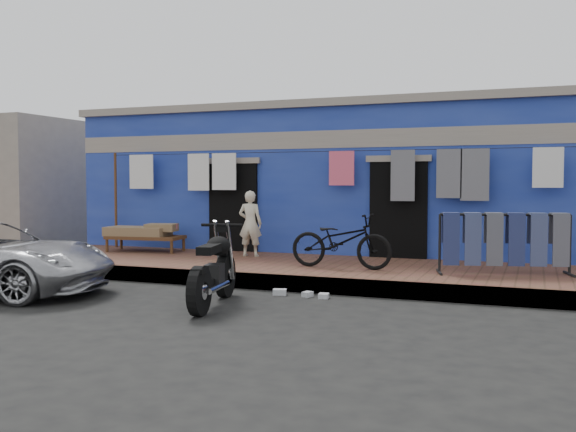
# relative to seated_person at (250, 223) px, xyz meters

# --- Properties ---
(ground) EXTENTS (80.00, 80.00, 0.00)m
(ground) POSITION_rel_seated_person_xyz_m (1.45, -3.69, -0.89)
(ground) COLOR black
(ground) RESTS_ON ground
(sidewalk) EXTENTS (28.00, 3.00, 0.25)m
(sidewalk) POSITION_rel_seated_person_xyz_m (1.45, -0.69, -0.77)
(sidewalk) COLOR brown
(sidewalk) RESTS_ON ground
(curb) EXTENTS (28.00, 0.10, 0.25)m
(curb) POSITION_rel_seated_person_xyz_m (1.45, -2.14, -0.77)
(curb) COLOR gray
(curb) RESTS_ON ground
(building) EXTENTS (12.20, 5.20, 3.36)m
(building) POSITION_rel_seated_person_xyz_m (1.45, 3.30, 0.79)
(building) COLOR navy
(building) RESTS_ON ground
(neighbor_left) EXTENTS (6.00, 5.00, 3.40)m
(neighbor_left) POSITION_rel_seated_person_xyz_m (-9.55, 3.31, 0.81)
(neighbor_left) COLOR #9E9384
(neighbor_left) RESTS_ON ground
(clothesline) EXTENTS (10.06, 0.06, 2.10)m
(clothesline) POSITION_rel_seated_person_xyz_m (1.50, 0.56, 0.90)
(clothesline) COLOR brown
(clothesline) RESTS_ON sidewalk
(seated_person) EXTENTS (0.49, 0.35, 1.29)m
(seated_person) POSITION_rel_seated_person_xyz_m (0.00, 0.00, 0.00)
(seated_person) COLOR beige
(seated_person) RESTS_ON sidewalk
(bicycle) EXTENTS (1.77, 0.68, 1.13)m
(bicycle) POSITION_rel_seated_person_xyz_m (2.15, -1.02, -0.08)
(bicycle) COLOR black
(bicycle) RESTS_ON sidewalk
(motorcycle) EXTENTS (1.33, 1.96, 1.10)m
(motorcycle) POSITION_rel_seated_person_xyz_m (1.09, -3.61, -0.34)
(motorcycle) COLOR black
(motorcycle) RESTS_ON ground
(charpoy) EXTENTS (1.83, 1.15, 0.56)m
(charpoy) POSITION_rel_seated_person_xyz_m (-2.42, 0.02, -0.36)
(charpoy) COLOR brown
(charpoy) RESTS_ON sidewalk
(jeans_rack) EXTENTS (2.30, 1.45, 1.00)m
(jeans_rack) POSITION_rel_seated_person_xyz_m (4.75, -0.81, -0.14)
(jeans_rack) COLOR black
(jeans_rack) RESTS_ON sidewalk
(litter_a) EXTENTS (0.24, 0.21, 0.09)m
(litter_a) POSITION_rel_seated_person_xyz_m (1.63, -2.49, -0.85)
(litter_a) COLOR silver
(litter_a) RESTS_ON ground
(litter_b) EXTENTS (0.15, 0.18, 0.08)m
(litter_b) POSITION_rel_seated_person_xyz_m (2.07, -2.49, -0.85)
(litter_b) COLOR silver
(litter_b) RESTS_ON ground
(litter_c) EXTENTS (0.17, 0.20, 0.07)m
(litter_c) POSITION_rel_seated_person_xyz_m (2.33, -2.51, -0.86)
(litter_c) COLOR silver
(litter_c) RESTS_ON ground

